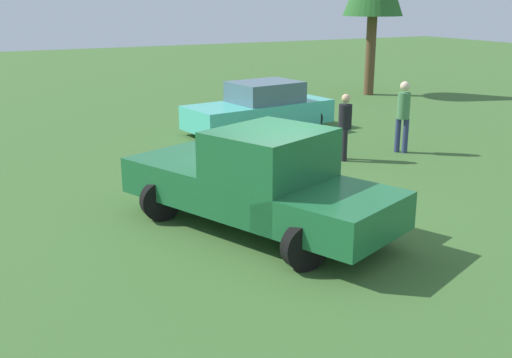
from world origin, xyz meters
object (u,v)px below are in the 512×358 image
person_bystander (403,112)px  person_visitor (345,123)px  pickup_truck (262,180)px  sedan_near (260,109)px

person_bystander → person_visitor: 1.76m
pickup_truck → sedan_near: bearing=-49.5°
pickup_truck → person_visitor: 5.16m
pickup_truck → sedan_near: pickup_truck is taller
sedan_near → person_visitor: person_visitor is taller
person_bystander → person_visitor: (1.75, -0.05, -0.13)m
sedan_near → person_bystander: person_bystander is taller
sedan_near → person_bystander: bearing=108.3°
pickup_truck → person_bystander: size_ratio=2.90×
person_bystander → person_visitor: size_ratio=1.12×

